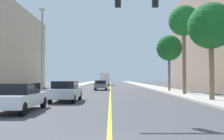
% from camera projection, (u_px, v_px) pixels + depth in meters
% --- Properties ---
extents(ground, '(192.00, 192.00, 0.00)m').
position_uv_depth(ground, '(110.00, 88.00, 46.93)').
color(ground, '#47474C').
extents(sidewalk_left, '(3.47, 168.00, 0.15)m').
position_uv_depth(sidewalk_left, '(68.00, 87.00, 46.89)').
color(sidewalk_left, beige).
rests_on(sidewalk_left, ground).
extents(sidewalk_right, '(3.47, 168.00, 0.15)m').
position_uv_depth(sidewalk_right, '(153.00, 87.00, 46.98)').
color(sidewalk_right, '#B2ADA3').
rests_on(sidewalk_right, ground).
extents(lane_marking_center, '(0.16, 144.00, 0.01)m').
position_uv_depth(lane_marking_center, '(110.00, 87.00, 46.93)').
color(lane_marking_center, yellow).
rests_on(lane_marking_center, ground).
extents(traffic_signal_mast, '(8.59, 0.36, 6.72)m').
position_uv_depth(traffic_signal_mast, '(186.00, 17.00, 13.48)').
color(traffic_signal_mast, gray).
rests_on(traffic_signal_mast, sidewalk_right).
extents(street_lamp, '(0.56, 0.28, 8.39)m').
position_uv_depth(street_lamp, '(42.00, 47.00, 24.60)').
color(street_lamp, gray).
rests_on(street_lamp, sidewalk_left).
extents(palm_near, '(3.44, 3.44, 7.22)m').
position_uv_depth(palm_near, '(211.00, 27.00, 19.01)').
color(palm_near, brown).
rests_on(palm_near, sidewalk_right).
extents(palm_mid, '(3.11, 3.11, 9.04)m').
position_uv_depth(palm_mid, '(184.00, 22.00, 25.97)').
color(palm_mid, brown).
rests_on(palm_mid, sidewalk_right).
extents(palm_far, '(3.29, 3.29, 7.13)m').
position_uv_depth(palm_far, '(169.00, 48.00, 32.81)').
color(palm_far, brown).
rests_on(palm_far, sidewalk_right).
extents(car_gray, '(1.82, 3.88, 1.40)m').
position_uv_depth(car_gray, '(101.00, 85.00, 36.98)').
color(car_gray, slate).
rests_on(car_gray, ground).
extents(car_silver, '(1.92, 4.19, 1.52)m').
position_uv_depth(car_silver, '(66.00, 91.00, 18.75)').
color(car_silver, '#BCBCC1').
rests_on(car_silver, ground).
extents(car_white, '(1.96, 4.43, 1.47)m').
position_uv_depth(car_white, '(19.00, 97.00, 13.25)').
color(car_white, white).
rests_on(car_white, ground).
extents(delivery_truck, '(2.45, 7.45, 2.96)m').
position_uv_depth(delivery_truck, '(105.00, 79.00, 63.81)').
color(delivery_truck, red).
rests_on(delivery_truck, ground).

